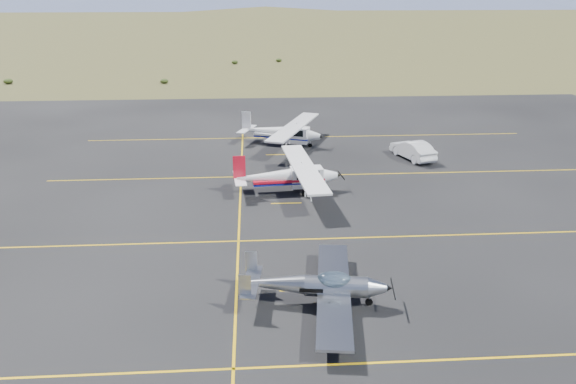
# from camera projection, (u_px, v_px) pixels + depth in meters

# --- Properties ---
(ground) EXTENTS (1600.00, 1600.00, 0.00)m
(ground) POSITION_uv_depth(u_px,v_px,m) (352.00, 254.00, 29.60)
(ground) COLOR #383D1C
(ground) RESTS_ON ground
(apron) EXTENTS (72.00, 72.00, 0.02)m
(apron) POSITION_uv_depth(u_px,v_px,m) (333.00, 205.00, 36.15)
(apron) COLOR black
(apron) RESTS_ON ground
(aircraft_low_wing) EXTENTS (6.48, 8.98, 1.94)m
(aircraft_low_wing) POSITION_uv_depth(u_px,v_px,m) (319.00, 286.00, 24.72)
(aircraft_low_wing) COLOR #B9BCC0
(aircraft_low_wing) RESTS_ON apron
(aircraft_cessna) EXTENTS (6.48, 10.77, 2.72)m
(aircraft_cessna) POSITION_uv_depth(u_px,v_px,m) (288.00, 175.00, 37.99)
(aircraft_cessna) COLOR white
(aircraft_cessna) RESTS_ON apron
(aircraft_plain) EXTENTS (7.76, 10.65, 2.76)m
(aircraft_plain) POSITION_uv_depth(u_px,v_px,m) (282.00, 132.00, 49.06)
(aircraft_plain) COLOR silver
(aircraft_plain) RESTS_ON apron
(sedan) EXTENTS (2.94, 4.84, 1.51)m
(sedan) POSITION_uv_depth(u_px,v_px,m) (413.00, 150.00, 45.40)
(sedan) COLOR white
(sedan) RESTS_ON apron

